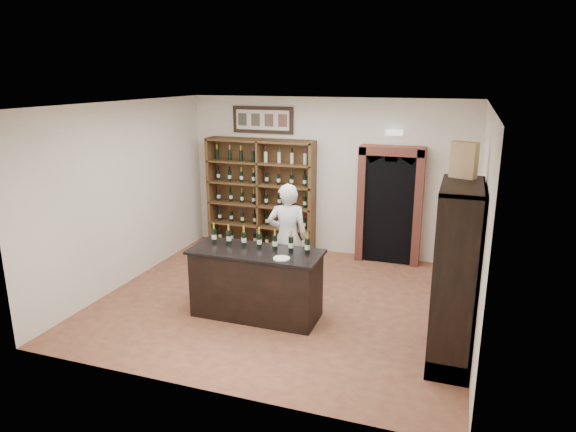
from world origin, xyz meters
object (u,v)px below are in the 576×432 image
object	(u,v)px
wine_crate	(464,160)
tasting_counter	(256,284)
shopkeeper	(287,237)
counter_bottle_0	(214,235)
side_cabinet	(456,302)
wine_shelf	(261,194)

from	to	relation	value
wine_crate	tasting_counter	bearing A→B (deg)	-154.37
tasting_counter	shopkeeper	xyz separation A→B (m)	(0.10, 1.07, 0.39)
counter_bottle_0	side_cabinet	xyz separation A→B (m)	(3.44, -0.44, -0.35)
shopkeeper	wine_crate	xyz separation A→B (m)	(2.57, -0.99, 1.53)
tasting_counter	side_cabinet	world-z (taller)	side_cabinet
tasting_counter	wine_shelf	bearing A→B (deg)	110.56
counter_bottle_0	shopkeeper	bearing A→B (deg)	48.71
counter_bottle_0	side_cabinet	world-z (taller)	side_cabinet
side_cabinet	counter_bottle_0	bearing A→B (deg)	172.75
wine_shelf	tasting_counter	xyz separation A→B (m)	(1.10, -2.93, -0.61)
shopkeeper	side_cabinet	bearing A→B (deg)	136.33
counter_bottle_0	wine_shelf	bearing A→B (deg)	97.74
tasting_counter	counter_bottle_0	world-z (taller)	counter_bottle_0
tasting_counter	wine_crate	size ratio (longest dim) A/B	4.35
wine_shelf	tasting_counter	size ratio (longest dim) A/B	1.17
wine_crate	wine_shelf	bearing A→B (deg)	166.79
side_cabinet	wine_shelf	bearing A→B (deg)	139.79
side_cabinet	wine_crate	xyz separation A→B (m)	(-0.05, 0.38, 1.66)
wine_shelf	wine_crate	size ratio (longest dim) A/B	5.08
counter_bottle_0	tasting_counter	bearing A→B (deg)	-10.86
wine_shelf	side_cabinet	bearing A→B (deg)	-40.21
wine_shelf	shopkeeper	xyz separation A→B (m)	(1.20, -1.86, -0.22)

